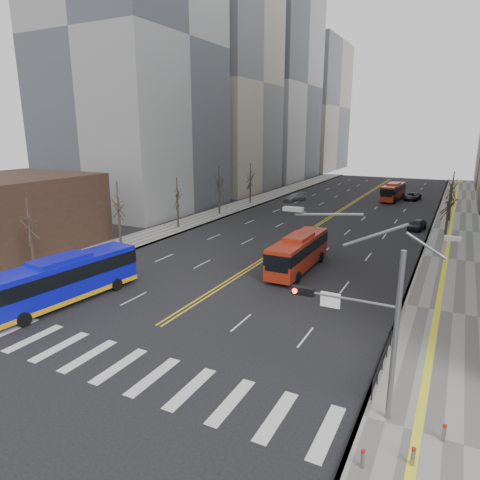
% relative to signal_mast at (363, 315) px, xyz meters
% --- Properties ---
extents(ground, '(220.00, 220.00, 0.00)m').
position_rel_signal_mast_xyz_m(ground, '(-13.77, -2.00, -4.86)').
color(ground, black).
extents(sidewalk_right, '(7.00, 130.00, 0.15)m').
position_rel_signal_mast_xyz_m(sidewalk_right, '(3.73, 43.00, -4.78)').
color(sidewalk_right, slate).
rests_on(sidewalk_right, ground).
extents(sidewalk_left, '(5.00, 130.00, 0.15)m').
position_rel_signal_mast_xyz_m(sidewalk_left, '(-30.27, 43.00, -4.78)').
color(sidewalk_left, slate).
rests_on(sidewalk_left, ground).
extents(crosswalk, '(26.70, 4.00, 0.01)m').
position_rel_signal_mast_xyz_m(crosswalk, '(-13.77, -2.00, -4.85)').
color(crosswalk, silver).
rests_on(crosswalk, ground).
extents(centerline, '(0.55, 100.00, 0.01)m').
position_rel_signal_mast_xyz_m(centerline, '(-13.77, 53.00, -4.85)').
color(centerline, gold).
rests_on(centerline, ground).
extents(office_towers, '(83.00, 134.00, 58.00)m').
position_rel_signal_mast_xyz_m(office_towers, '(-13.64, 66.51, 19.07)').
color(office_towers, gray).
rests_on(office_towers, ground).
extents(storefront, '(14.00, 18.00, 8.00)m').
position_rel_signal_mast_xyz_m(storefront, '(-39.77, 9.97, -0.85)').
color(storefront, '#2F1E17').
rests_on(storefront, ground).
extents(signal_mast, '(5.37, 0.37, 9.39)m').
position_rel_signal_mast_xyz_m(signal_mast, '(0.00, 0.00, 0.00)').
color(signal_mast, slate).
rests_on(signal_mast, ground).
extents(pedestrian_railing, '(0.06, 6.06, 1.02)m').
position_rel_signal_mast_xyz_m(pedestrian_railing, '(0.53, 4.00, -4.03)').
color(pedestrian_railing, black).
rests_on(pedestrian_railing, sidewalk_right).
extents(bollards, '(2.87, 3.17, 0.78)m').
position_rel_signal_mast_xyz_m(bollards, '(2.50, -2.16, -4.30)').
color(bollards, slate).
rests_on(bollards, sidewalk_right).
extents(street_trees, '(35.20, 47.20, 7.60)m').
position_rel_signal_mast_xyz_m(street_trees, '(-20.94, 32.55, 0.02)').
color(street_trees, '#2D221B').
rests_on(street_trees, ground).
extents(blue_bus, '(3.86, 12.64, 3.61)m').
position_rel_signal_mast_xyz_m(blue_bus, '(-22.56, 2.94, -2.96)').
color(blue_bus, '#0C0EBF').
rests_on(blue_bus, ground).
extents(red_bus_near, '(2.71, 10.57, 3.37)m').
position_rel_signal_mast_xyz_m(red_bus_near, '(-9.53, 18.64, -2.98)').
color(red_bus_near, '#A52611').
rests_on(red_bus_near, ground).
extents(red_bus_far, '(3.25, 10.47, 3.29)m').
position_rel_signal_mast_xyz_m(red_bus_far, '(-7.79, 65.71, -3.02)').
color(red_bus_far, '#A52611').
rests_on(red_bus_far, ground).
extents(car_white, '(2.25, 4.44, 1.40)m').
position_rel_signal_mast_xyz_m(car_white, '(-26.07, 5.05, -4.16)').
color(car_white, silver).
rests_on(car_white, ground).
extents(car_dark_mid, '(2.36, 4.35, 1.40)m').
position_rel_signal_mast_xyz_m(car_dark_mid, '(-1.27, 41.63, -4.15)').
color(car_dark_mid, black).
rests_on(car_dark_mid, ground).
extents(car_silver, '(3.80, 5.22, 1.40)m').
position_rel_signal_mast_xyz_m(car_silver, '(-23.92, 56.98, -4.15)').
color(car_silver, '#939397').
rests_on(car_silver, ground).
extents(car_dark_far, '(3.05, 5.24, 1.37)m').
position_rel_signal_mast_xyz_m(car_dark_far, '(-4.56, 67.86, -4.17)').
color(car_dark_far, black).
rests_on(car_dark_far, ground).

